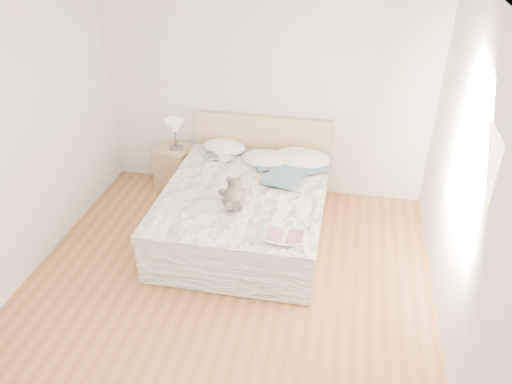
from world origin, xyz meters
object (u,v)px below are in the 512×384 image
table_lamp (175,128)px  teddy_bear (233,201)px  bed (246,208)px  childrens_book (285,237)px  photo_book (218,157)px  nightstand (176,167)px

table_lamp → teddy_bear: size_ratio=1.02×
bed → childrens_book: bed is taller
photo_book → childrens_book: 1.76m
photo_book → table_lamp: bearing=123.5°
table_lamp → bed: bearing=-37.4°
childrens_book → nightstand: bearing=135.1°
nightstand → teddy_bear: teddy_bear is taller
bed → table_lamp: bed is taller
photo_book → childrens_book: size_ratio=0.82×
photo_book → bed: bearing=-83.8°
bed → childrens_book: (0.56, -0.88, 0.32)m
childrens_book → teddy_bear: size_ratio=1.02×
teddy_bear → childrens_book: bearing=-51.1°
photo_book → teddy_bear: 1.06m
bed → childrens_book: 1.09m
table_lamp → childrens_book: (1.63, -1.70, -0.21)m
nightstand → teddy_bear: (1.06, -1.23, 0.37)m
table_lamp → photo_book: bearing=-23.1°
bed → childrens_book: bearing=-57.7°
nightstand → teddy_bear: size_ratio=1.48×
nightstand → teddy_bear: 1.67m
nightstand → table_lamp: size_ratio=1.46×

